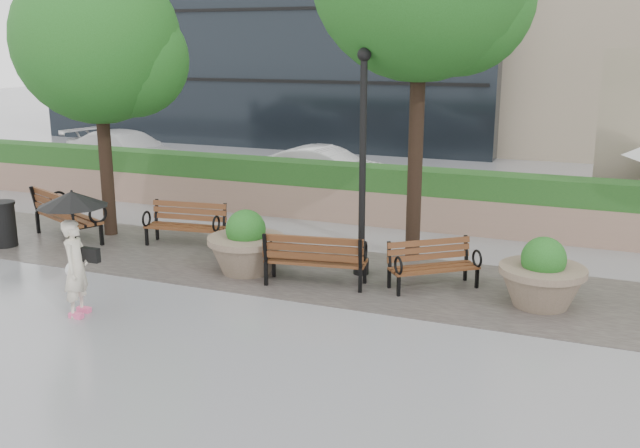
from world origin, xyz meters
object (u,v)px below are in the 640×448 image
at_px(bench_0, 68,225).
at_px(car_right, 326,169).
at_px(car_left, 128,152).
at_px(bench_2, 316,270).
at_px(bench_3, 433,275).
at_px(lamppost, 362,179).
at_px(bench_1, 186,233).
at_px(trash_bin, 3,225).
at_px(pedestrian, 75,241).
at_px(planter_right, 542,280).
at_px(planter_left, 246,248).

relative_size(bench_0, car_right, 0.56).
bearing_deg(car_left, bench_2, -117.84).
height_order(bench_3, lamppost, lamppost).
bearing_deg(bench_1, trash_bin, -163.69).
distance_m(car_left, car_right, 6.99).
distance_m(bench_0, pedestrian, 4.78).
xyz_separation_m(bench_2, planter_right, (3.74, 0.40, 0.17)).
bearing_deg(bench_0, pedestrian, 157.29).
relative_size(bench_1, planter_left, 1.21).
bearing_deg(planter_right, bench_3, 173.82).
xyz_separation_m(bench_0, car_right, (3.16, 6.99, 0.31)).
relative_size(planter_right, car_right, 0.36).
bearing_deg(lamppost, car_left, 145.84).
bearing_deg(car_left, bench_1, -125.05).
height_order(bench_1, car_left, car_left).
bearing_deg(bench_2, trash_bin, -7.99).
bearing_deg(bench_2, planter_left, -15.86).
xyz_separation_m(bench_2, car_left, (-9.89, 7.94, 0.41)).
bearing_deg(pedestrian, planter_right, -79.15).
distance_m(bench_2, car_left, 12.69).
distance_m(bench_1, bench_3, 5.45).
bearing_deg(lamppost, bench_3, -10.80).
distance_m(planter_left, car_right, 7.72).
bearing_deg(planter_left, car_left, 137.37).
height_order(bench_2, car_right, car_right).
distance_m(bench_2, pedestrian, 4.01).
xyz_separation_m(trash_bin, car_left, (-2.98, 8.13, 0.24)).
xyz_separation_m(lamppost, car_right, (-3.45, 6.88, -1.15)).
relative_size(bench_2, planter_right, 1.34).
height_order(bench_3, planter_left, planter_left).
bearing_deg(car_left, bench_0, -141.10).
xyz_separation_m(bench_3, lamppost, (-1.39, 0.27, 1.53)).
bearing_deg(bench_1, bench_3, -14.43).
relative_size(bench_0, planter_left, 1.50).
height_order(planter_right, lamppost, lamppost).
relative_size(planter_left, lamppost, 0.35).
bearing_deg(bench_3, car_right, 85.52).
relative_size(bench_2, lamppost, 0.45).
height_order(car_left, pedestrian, pedestrian).
height_order(bench_2, planter_left, planter_left).
bearing_deg(bench_1, pedestrian, -88.10).
height_order(bench_2, lamppost, lamppost).
xyz_separation_m(bench_0, bench_3, (8.01, -0.15, -0.07)).
bearing_deg(bench_3, car_left, 109.53).
distance_m(lamppost, car_right, 7.78).
relative_size(planter_left, pedestrian, 0.73).
xyz_separation_m(planter_left, car_left, (-8.46, 7.78, 0.23)).
bearing_deg(trash_bin, planter_left, 3.61).
height_order(bench_0, bench_1, bench_0).
bearing_deg(bench_0, car_right, -90.39).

